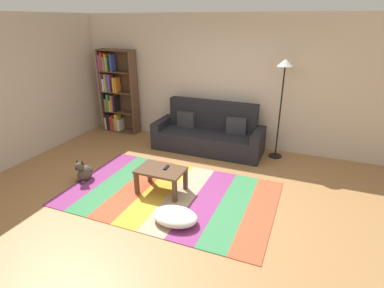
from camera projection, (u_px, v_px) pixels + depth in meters
The scene contains 11 objects.
ground_plane at pixel (179, 199), 4.74m from camera, with size 14.00×14.00×0.00m, color #9E7042.
back_wall at pixel (228, 82), 6.42m from camera, with size 6.80×0.10×2.70m, color beige.
left_wall at pixel (37, 86), 6.06m from camera, with size 0.10×5.50×2.70m, color beige.
rug at pixel (170, 194), 4.87m from camera, with size 3.25×2.03×0.01m.
couch at pixel (209, 134), 6.43m from camera, with size 2.26×0.80×1.00m.
bookshelf at pixel (115, 93), 7.30m from camera, with size 0.90×0.28×1.94m.
coffee_table at pixel (161, 173), 4.82m from camera, with size 0.74×0.49×0.39m.
pouf at pixel (175, 216), 4.15m from camera, with size 0.64×0.45×0.18m, color white.
dog at pixel (84, 172), 5.22m from camera, with size 0.22×0.35×0.40m.
standing_lamp at pixel (284, 76), 5.59m from camera, with size 0.32×0.32×1.93m.
tv_remote at pixel (166, 167), 4.82m from camera, with size 0.04×0.15×0.02m, color black.
Camera 1 is at (1.72, -3.69, 2.58)m, focal length 28.73 mm.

